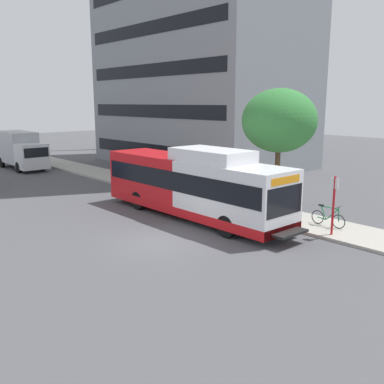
{
  "coord_description": "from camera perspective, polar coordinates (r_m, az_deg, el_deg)",
  "views": [
    {
      "loc": [
        -10.67,
        -14.02,
        5.86
      ],
      "look_at": [
        2.87,
        1.22,
        1.6
      ],
      "focal_mm": 40.42,
      "sensor_mm": 36.0,
      "label": 1
    }
  ],
  "objects": [
    {
      "name": "ground_plane",
      "position": [
        25.16,
        -15.34,
        -2.09
      ],
      "size": [
        120.0,
        120.0,
        0.0
      ],
      "primitive_type": "plane",
      "color": "#4C4C51"
    },
    {
      "name": "sidewalk_curb",
      "position": [
        27.32,
        -0.19,
        -0.43
      ],
      "size": [
        3.0,
        56.0,
        0.14
      ],
      "primitive_type": "cube",
      "color": "#A8A399",
      "rests_on": "ground"
    },
    {
      "name": "transit_bus",
      "position": [
        22.04,
        0.1,
        0.94
      ],
      "size": [
        2.58,
        12.25,
        3.65
      ],
      "color": "white",
      "rests_on": "ground"
    },
    {
      "name": "bus_stop_sign_pole",
      "position": [
        19.69,
        18.18,
        -1.14
      ],
      "size": [
        0.1,
        0.36,
        2.6
      ],
      "color": "red",
      "rests_on": "sidewalk_curb"
    },
    {
      "name": "bicycle_parked",
      "position": [
        21.22,
        17.52,
        -3.21
      ],
      "size": [
        0.52,
        1.76,
        1.02
      ],
      "color": "black",
      "rests_on": "sidewalk_curb"
    },
    {
      "name": "street_tree_near_stop",
      "position": [
        23.63,
        11.44,
        9.19
      ],
      "size": [
        3.97,
        3.97,
        6.44
      ],
      "color": "#4C3823",
      "rests_on": "sidewalk_curb"
    },
    {
      "name": "box_truck_background",
      "position": [
        41.44,
        -21.75,
        5.27
      ],
      "size": [
        2.32,
        7.01,
        3.25
      ],
      "color": "silver",
      "rests_on": "ground"
    },
    {
      "name": "lattice_comm_tower",
      "position": [
        56.48,
        -5.78,
        15.78
      ],
      "size": [
        1.1,
        1.1,
        29.49
      ],
      "color": "#B7B7BC",
      "rests_on": "ground"
    }
  ]
}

